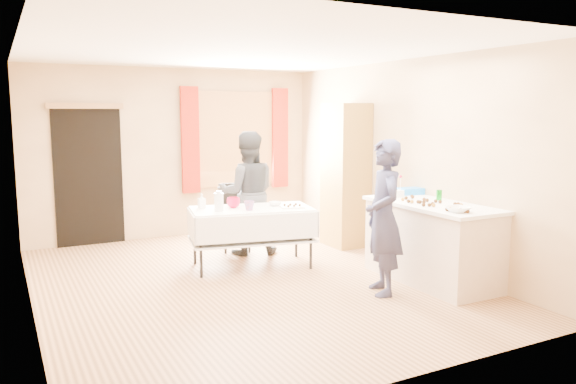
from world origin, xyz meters
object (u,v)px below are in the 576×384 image
cabinet (346,175)px  chair (236,230)px  party_table (252,232)px  counter (432,242)px  girl (384,217)px  woman (247,193)px

cabinet → chair: (-1.52, 0.45, -0.75)m
party_table → counter: bearing=-32.1°
counter → chair: size_ratio=1.77×
party_table → girl: bearing=-51.6°
party_table → woman: size_ratio=0.98×
counter → girl: size_ratio=1.00×
girl → woman: size_ratio=0.98×
cabinet → woman: bearing=172.5°
counter → girl: girl is taller
cabinet → counter: size_ratio=1.25×
chair → woman: woman is taller
chair → woman: (0.06, -0.26, 0.56)m
cabinet → girl: 2.23m
counter → party_table: (-1.58, 1.50, -0.01)m
cabinet → woman: 1.49m
cabinet → party_table: bearing=-165.2°
cabinet → woman: cabinet is taller
cabinet → party_table: (-1.68, -0.44, -0.58)m
chair → girl: bearing=-57.0°
woman → chair: bearing=-58.5°
party_table → chair: 0.93m
party_table → cabinet: bearing=26.2°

